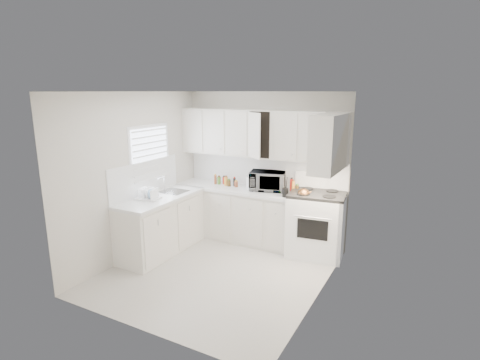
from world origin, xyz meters
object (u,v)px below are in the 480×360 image
Objects in this scene: stove at (317,215)px; tea_kettle at (304,193)px; dish_rack at (148,193)px; utensil_crock at (285,187)px; microwave at (268,179)px; rice_cooker at (253,182)px.

tea_kettle is (-0.18, -0.16, 0.38)m from stove.
utensil_crock is at bearing 19.14° from dish_rack.
stove reaches higher than tea_kettle.
microwave is 2.00m from dish_rack.
stove is at bearing -21.87° from microwave.
stove is 1.24m from rice_cooker.
rice_cooker is 0.76× the size of utensil_crock.
microwave is at bearing 152.90° from tea_kettle.
tea_kettle is 0.91× the size of rice_cooker.
tea_kettle is 0.40× the size of microwave.
microwave is at bearing 149.02° from utensil_crock.
rice_cooker is at bearing 159.36° from tea_kettle.
rice_cooker is at bearing 169.24° from stove.
utensil_crock is (-0.49, -0.15, 0.45)m from stove.
rice_cooker is at bearing 161.62° from utensil_crock.
dish_rack is at bearing -151.27° from microwave.
microwave is 2.29× the size of rice_cooker.
microwave reaches higher than utensil_crock.
utensil_crock is 2.18m from dish_rack.
dish_rack is (-1.86, -1.14, -0.07)m from utensil_crock.
utensil_crock is at bearing -21.43° from rice_cooker.
stove is 2.26× the size of microwave.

